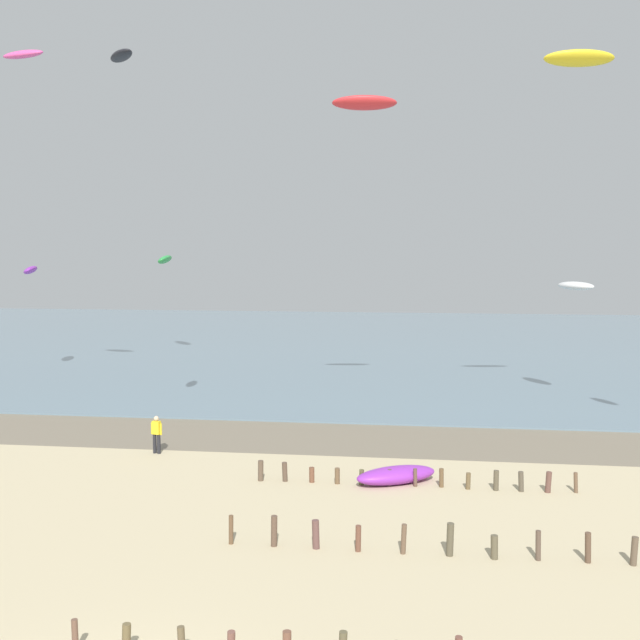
# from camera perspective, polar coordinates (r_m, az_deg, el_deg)

# --- Properties ---
(wet_sand_strip) EXTENTS (120.00, 6.32, 0.01)m
(wet_sand_strip) POSITION_cam_1_polar(r_m,az_deg,el_deg) (38.07, -1.91, -8.66)
(wet_sand_strip) COLOR #7A6D59
(wet_sand_strip) RESTS_ON ground
(sea) EXTENTS (160.00, 70.00, 0.10)m
(sea) POSITION_cam_1_polar(r_m,az_deg,el_deg) (75.41, 2.83, -1.65)
(sea) COLOR slate
(sea) RESTS_ON ground
(groyne_mid) EXTENTS (12.23, 0.33, 1.03)m
(groyne_mid) POSITION_cam_1_polar(r_m,az_deg,el_deg) (24.32, 7.85, -15.83)
(groyne_mid) COLOR brown
(groyne_mid) RESTS_ON ground
(groyne_far) EXTENTS (12.32, 0.36, 0.82)m
(groyne_far) POSITION_cam_1_polar(r_m,az_deg,el_deg) (30.62, 6.65, -11.49)
(groyne_far) COLOR brown
(groyne_far) RESTS_ON ground
(person_by_waterline) EXTENTS (0.55, 0.31, 1.71)m
(person_by_waterline) POSITION_cam_1_polar(r_m,az_deg,el_deg) (35.73, -12.00, -8.20)
(person_by_waterline) COLOR #232328
(person_by_waterline) RESTS_ON ground
(grounded_kite) EXTENTS (3.53, 2.69, 0.67)m
(grounded_kite) POSITION_cam_1_polar(r_m,az_deg,el_deg) (30.96, 5.65, -11.34)
(grounded_kite) COLOR purple
(grounded_kite) RESTS_ON ground
(kite_aloft_0) EXTENTS (2.92, 3.32, 0.58)m
(kite_aloft_0) POSITION_cam_1_polar(r_m,az_deg,el_deg) (54.46, -14.49, 18.40)
(kite_aloft_0) COLOR black
(kite_aloft_2) EXTENTS (3.10, 1.74, 0.72)m
(kite_aloft_2) POSITION_cam_1_polar(r_m,az_deg,el_deg) (51.32, -21.12, 17.86)
(kite_aloft_2) COLOR #E54C99
(kite_aloft_3) EXTENTS (3.65, 1.70, 1.00)m
(kite_aloft_3) POSITION_cam_1_polar(r_m,az_deg,el_deg) (43.22, 3.31, 15.75)
(kite_aloft_3) COLOR red
(kite_aloft_4) EXTENTS (3.71, 1.74, 1.04)m
(kite_aloft_4) POSITION_cam_1_polar(r_m,az_deg,el_deg) (42.93, 18.62, 17.88)
(kite_aloft_4) COLOR yellow
(kite_aloft_5) EXTENTS (1.98, 3.09, 0.83)m
(kite_aloft_5) POSITION_cam_1_polar(r_m,az_deg,el_deg) (59.22, -20.62, 3.48)
(kite_aloft_5) COLOR purple
(kite_aloft_6) EXTENTS (2.30, 3.20, 0.55)m
(kite_aloft_6) POSITION_cam_1_polar(r_m,az_deg,el_deg) (47.69, 18.39, 2.41)
(kite_aloft_6) COLOR white
(kite_aloft_7) EXTENTS (1.17, 2.38, 0.66)m
(kite_aloft_7) POSITION_cam_1_polar(r_m,az_deg,el_deg) (43.32, -11.40, 4.41)
(kite_aloft_7) COLOR green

